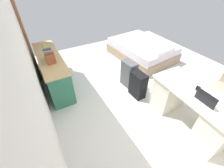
% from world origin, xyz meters
% --- Properties ---
extents(ground_plane, '(5.68, 5.68, 0.00)m').
position_xyz_m(ground_plane, '(0.00, 0.00, 0.00)').
color(ground_plane, silver).
extents(wall_back, '(4.68, 0.10, 2.75)m').
position_xyz_m(wall_back, '(0.00, 2.04, 1.37)').
color(wall_back, silver).
rests_on(wall_back, ground_plane).
extents(door_wooden, '(0.88, 0.05, 2.04)m').
position_xyz_m(door_wooden, '(1.79, 1.96, 1.02)').
color(door_wooden, brown).
rests_on(door_wooden, ground_plane).
extents(desk, '(1.46, 0.71, 0.74)m').
position_xyz_m(desk, '(-1.33, -0.17, 0.39)').
color(desk, silver).
rests_on(desk, ground_plane).
extents(credenza, '(1.80, 0.48, 0.77)m').
position_xyz_m(credenza, '(1.01, 1.66, 0.39)').
color(credenza, '#2D7056').
rests_on(credenza, ground_plane).
extents(bed, '(2.01, 1.56, 0.58)m').
position_xyz_m(bed, '(1.09, -1.04, 0.24)').
color(bed, gray).
rests_on(bed, ground_plane).
extents(suitcase_black, '(0.37, 0.23, 0.58)m').
position_xyz_m(suitcase_black, '(-0.29, 0.17, 0.29)').
color(suitcase_black, black).
rests_on(suitcase_black, ground_plane).
extents(suitcase_spare_grey, '(0.38, 0.25, 0.63)m').
position_xyz_m(suitcase_spare_grey, '(0.12, 0.13, 0.32)').
color(suitcase_spare_grey, '#4C4C51').
rests_on(suitcase_spare_grey, ground_plane).
extents(laptop, '(0.32, 0.23, 0.21)m').
position_xyz_m(laptop, '(-1.52, -0.07, 0.79)').
color(laptop, silver).
rests_on(laptop, desk).
extents(computer_mouse, '(0.06, 0.10, 0.03)m').
position_xyz_m(computer_mouse, '(-1.27, -0.12, 0.75)').
color(computer_mouse, white).
rests_on(computer_mouse, desk).
extents(cell_phone_by_mouse, '(0.11, 0.15, 0.01)m').
position_xyz_m(cell_phone_by_mouse, '(-1.26, -0.25, 0.74)').
color(cell_phone_by_mouse, black).
rests_on(cell_phone_by_mouse, desk).
extents(book_row, '(0.36, 0.17, 0.23)m').
position_xyz_m(book_row, '(0.80, 1.66, 0.88)').
color(book_row, '#97482C').
rests_on(book_row, credenza).
extents(figurine_small, '(0.08, 0.08, 0.11)m').
position_xyz_m(figurine_small, '(1.53, 1.66, 0.83)').
color(figurine_small, gold).
rests_on(figurine_small, credenza).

